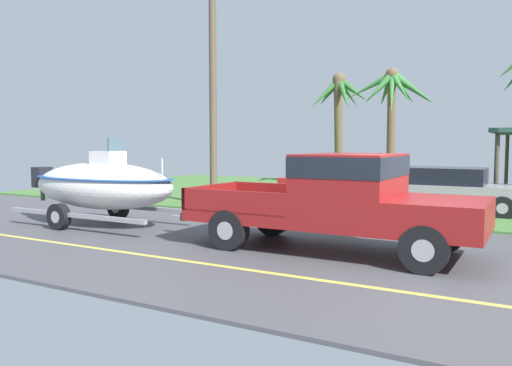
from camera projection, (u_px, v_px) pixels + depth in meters
The scene contains 8 objects.
ground at pixel (468, 210), 16.16m from camera, with size 36.00×22.00×0.11m.
pickup_truck_towing at pixel (349, 198), 9.68m from camera, with size 5.93×2.16×1.90m.
boat_on_trailer at pixel (102, 185), 12.92m from camera, with size 5.67×2.22×2.24m.
parked_sedan_near at pixel (343, 184), 17.70m from camera, with size 4.32×1.88×1.38m.
parked_sedan_far at pixel (446, 191), 15.34m from camera, with size 4.59×1.82×1.38m.
palm_tree_near_left at pixel (340, 105), 24.70m from camera, with size 2.82×2.94×5.56m.
palm_tree_near_right at pixel (394, 97), 20.94m from camera, with size 3.83×3.28×5.22m.
utility_pole at pixel (213, 65), 16.38m from camera, with size 0.24×1.80×8.99m.
Camera 1 is at (1.99, -8.93, 2.10)m, focal length 35.46 mm.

